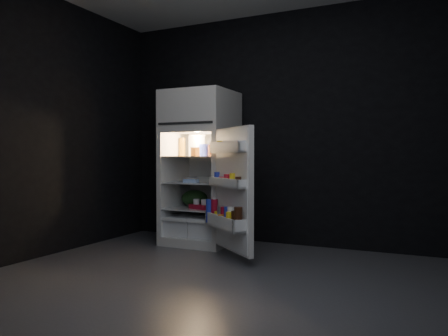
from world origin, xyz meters
The scene contains 19 objects.
floor centered at (0.00, 0.00, 0.00)m, with size 4.00×3.40×0.00m, color #4B4B50.
wall_back centered at (0.00, 1.70, 1.35)m, with size 4.00×0.00×2.70m, color black.
wall_front centered at (0.00, -1.70, 1.35)m, with size 4.00×0.00×2.70m, color black.
wall_left centered at (-2.00, 0.00, 1.35)m, with size 0.00×3.40×2.70m, color black.
refrigerator centered at (-0.87, 1.32, 0.96)m, with size 0.76×0.71×1.78m.
fridge_door centered at (-0.21, 0.70, 0.67)m, with size 0.67×0.61×1.22m.
milk_jug centered at (-0.95, 1.35, 1.15)m, with size 0.13×0.13×0.24m, color white.
mayo_jar centered at (-0.83, 1.31, 1.10)m, with size 0.12×0.12×0.14m, color #2131B3.
jam_jar centered at (-0.71, 1.30, 1.09)m, with size 0.11×0.11×0.13m, color #32190D.
amber_bottle centered at (-1.14, 1.35, 1.14)m, with size 0.07×0.07×0.22m, color #AF7B1C.
small_carton centered at (-0.82, 1.09, 1.08)m, with size 0.09×0.06×0.10m, color orange.
egg_carton centered at (-0.73, 1.23, 0.76)m, with size 0.26×0.10×0.07m, color #9C998D.
pie centered at (-0.94, 1.37, 0.75)m, with size 0.32×0.32×0.04m, color tan.
flat_package centered at (-0.88, 1.11, 0.75)m, with size 0.17×0.08×0.04m, color #97B8E9.
wrapped_pkg centered at (-0.65, 1.39, 0.75)m, with size 0.12×0.10×0.05m, color beige.
produce_bag centered at (-0.97, 1.34, 0.52)m, with size 0.32×0.27×0.20m, color #193815.
yogurt_tray centered at (-0.79, 1.16, 0.45)m, with size 0.26×0.14×0.05m, color maroon.
small_can_red centered at (-0.65, 1.40, 0.47)m, with size 0.07×0.07×0.09m, color maroon.
small_can_silver centered at (-0.64, 1.42, 0.47)m, with size 0.07×0.07×0.09m, color silver.
Camera 1 is at (1.58, -3.19, 1.03)m, focal length 35.00 mm.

